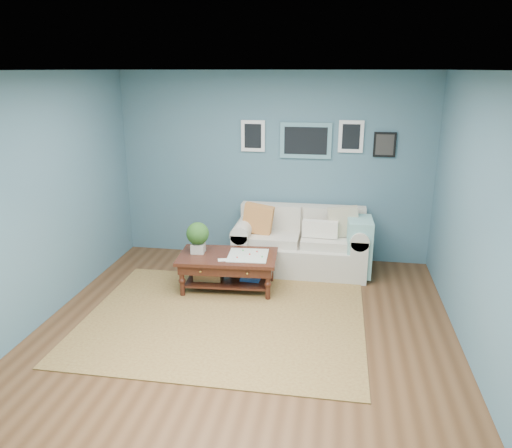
# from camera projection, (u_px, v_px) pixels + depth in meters

# --- Properties ---
(room_shell) EXTENTS (5.00, 5.02, 2.70)m
(room_shell) POSITION_uv_depth(u_px,v_px,m) (243.00, 213.00, 4.89)
(room_shell) COLOR brown
(room_shell) RESTS_ON ground
(area_rug) EXTENTS (3.12, 2.50, 0.01)m
(area_rug) POSITION_uv_depth(u_px,v_px,m) (224.00, 319.00, 5.63)
(area_rug) COLOR brown
(area_rug) RESTS_ON ground
(loveseat) EXTENTS (1.86, 0.85, 0.96)m
(loveseat) POSITION_uv_depth(u_px,v_px,m) (306.00, 243.00, 6.95)
(loveseat) COLOR beige
(loveseat) RESTS_ON ground
(coffee_table) EXTENTS (1.27, 0.80, 0.86)m
(coffee_table) POSITION_uv_depth(u_px,v_px,m) (223.00, 260.00, 6.34)
(coffee_table) COLOR #34120E
(coffee_table) RESTS_ON ground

